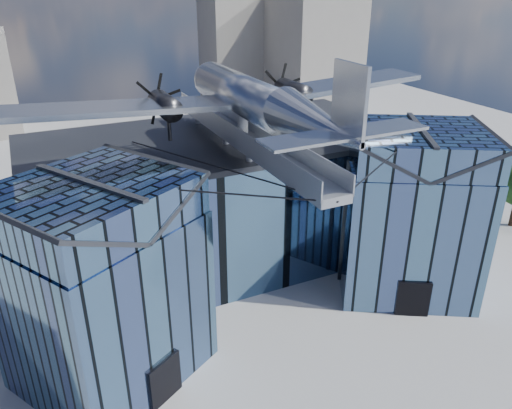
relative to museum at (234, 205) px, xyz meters
name	(u,v)px	position (x,y,z in m)	size (l,w,h in m)	color
ground_plane	(269,311)	(0.00, -5.82, -5.54)	(120.00, 120.00, 0.00)	gray
museum	(234,205)	(0.00, 0.00, 0.00)	(32.88, 24.50, 17.60)	#44618B
bg_towers	(120,57)	(1.45, 44.67, 4.47)	(77.00, 24.50, 26.00)	gray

